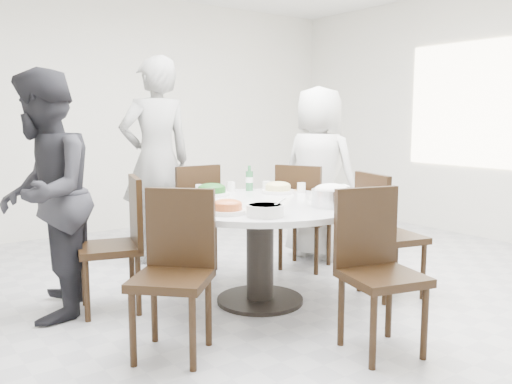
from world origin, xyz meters
TOP-DOWN VIEW (x-y plane):
  - floor at (0.00, 0.00)m, footprint 6.00×6.00m
  - wall_back at (0.00, 3.00)m, footprint 6.00×0.01m
  - wall_right at (3.00, 0.00)m, footprint 0.01×6.00m
  - window at (2.98, 0.00)m, footprint 0.04×2.20m
  - dining_table at (-0.33, -0.13)m, footprint 1.50×1.50m
  - chair_ne at (0.56, 0.37)m, footprint 0.57×0.57m
  - chair_n at (-0.30, 0.97)m, footprint 0.43×0.43m
  - chair_nw at (-1.28, 0.36)m, footprint 0.52×0.52m
  - chair_sw at (-1.28, -0.55)m, footprint 0.59×0.59m
  - chair_s at (-0.28, -1.24)m, footprint 0.51×0.51m
  - chair_se at (0.58, -0.60)m, footprint 0.51×0.51m
  - diner_right at (0.90, 0.58)m, footprint 0.73×0.92m
  - diner_middle at (-0.41, 1.39)m, footprint 0.73×0.51m
  - diner_left at (-1.67, 0.51)m, footprint 0.93×1.02m
  - dish_greens at (-0.43, 0.37)m, footprint 0.28×0.28m
  - dish_pale at (0.07, 0.16)m, footprint 0.26×0.26m
  - dish_orange at (-0.79, 0.03)m, footprint 0.26×0.26m
  - dish_redbrown at (0.16, -0.31)m, footprint 0.27×0.27m
  - dish_tofu at (-0.77, -0.37)m, footprint 0.25×0.25m
  - rice_bowl at (-0.04, -0.56)m, footprint 0.28×0.28m
  - soup_bowl at (-0.63, -0.58)m, footprint 0.24×0.24m
  - beverage_bottle at (-0.03, 0.43)m, footprint 0.06×0.06m
  - tea_cups at (-0.35, 0.48)m, footprint 0.07×0.07m
  - chopsticks at (-0.36, 0.56)m, footprint 0.24×0.04m

SIDE VIEW (x-z plane):
  - floor at x=0.00m, z-range -0.01..0.01m
  - dining_table at x=-0.33m, z-range 0.00..0.75m
  - chair_ne at x=0.56m, z-range 0.00..0.95m
  - chair_n at x=-0.30m, z-range 0.00..0.95m
  - chair_nw at x=-1.28m, z-range 0.00..0.95m
  - chair_sw at x=-1.28m, z-range 0.00..0.95m
  - chair_s at x=-0.28m, z-range 0.00..0.95m
  - chair_se at x=0.58m, z-range 0.00..0.95m
  - chopsticks at x=-0.36m, z-range 0.75..0.76m
  - dish_tofu at x=-0.77m, z-range 0.75..0.81m
  - dish_redbrown at x=0.16m, z-range 0.75..0.82m
  - dish_pale at x=0.07m, z-range 0.75..0.82m
  - dish_orange at x=-0.79m, z-range 0.75..0.82m
  - dish_greens at x=-0.43m, z-range 0.75..0.82m
  - soup_bowl at x=-0.63m, z-range 0.75..0.82m
  - tea_cups at x=-0.35m, z-range 0.75..0.83m
  - rice_bowl at x=-0.04m, z-range 0.75..0.87m
  - diner_right at x=0.90m, z-range 0.00..1.65m
  - diner_left at x=-1.67m, z-range 0.00..1.69m
  - beverage_bottle at x=-0.03m, z-range 0.75..0.96m
  - diner_middle at x=-0.41m, z-range 0.00..1.92m
  - wall_back at x=0.00m, z-range 0.00..2.80m
  - wall_right at x=3.00m, z-range 0.00..2.80m
  - window at x=2.98m, z-range 0.80..2.20m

